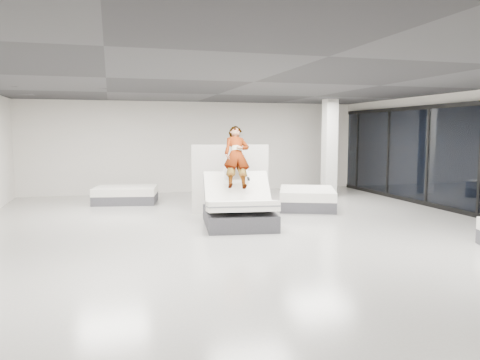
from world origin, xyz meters
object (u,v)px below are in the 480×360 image
(person, at_px, (237,169))
(flat_bed_right_far, at_px, (307,198))
(divider_panel, at_px, (230,179))
(hero_bed, at_px, (239,209))
(column, at_px, (329,148))
(remote, at_px, (248,179))
(flat_bed_left_far, at_px, (126,195))

(person, xyz_separation_m, flat_bed_right_far, (2.48, 1.56, -1.02))
(divider_panel, xyz_separation_m, flat_bed_right_far, (2.33, 0.32, -0.64))
(hero_bed, xyz_separation_m, person, (0.04, 0.33, 0.90))
(hero_bed, bearing_deg, column, 42.65)
(hero_bed, distance_m, person, 0.96)
(person, bearing_deg, divider_panel, 90.57)
(person, height_order, remote, person)
(hero_bed, relative_size, flat_bed_right_far, 0.92)
(divider_panel, height_order, column, column)
(remote, height_order, flat_bed_left_far, remote)
(hero_bed, distance_m, column, 5.77)
(hero_bed, bearing_deg, remote, -12.02)
(divider_panel, xyz_separation_m, column, (3.95, 2.25, 0.69))
(person, bearing_deg, flat_bed_right_far, 39.64)
(remote, height_order, divider_panel, divider_panel)
(remote, distance_m, column, 5.54)
(column, bearing_deg, flat_bed_right_far, -130.08)
(hero_bed, xyz_separation_m, divider_panel, (0.19, 1.57, 0.52))
(flat_bed_right_far, bearing_deg, divider_panel, -172.19)
(flat_bed_left_far, bearing_deg, person, -57.95)
(divider_panel, relative_size, column, 0.63)
(remote, relative_size, column, 0.04)
(person, relative_size, column, 0.54)
(person, bearing_deg, hero_bed, -90.00)
(person, xyz_separation_m, column, (4.10, 3.49, 0.31))
(flat_bed_right_far, xyz_separation_m, flat_bed_left_far, (-4.91, 2.33, -0.02))
(divider_panel, height_order, flat_bed_right_far, divider_panel)
(remote, xyz_separation_m, flat_bed_left_far, (-2.61, 4.26, -0.83))
(person, distance_m, flat_bed_left_far, 4.70)
(flat_bed_left_far, distance_m, column, 6.69)
(hero_bed, bearing_deg, flat_bed_right_far, 36.81)
(divider_panel, bearing_deg, flat_bed_right_far, 22.07)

